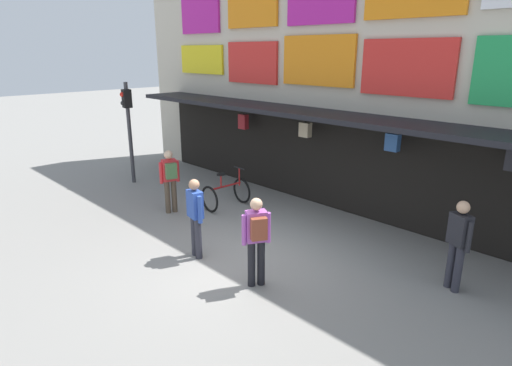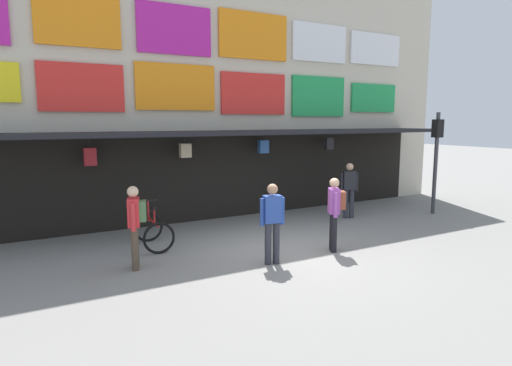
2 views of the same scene
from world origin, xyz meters
TOP-DOWN VIEW (x-y plane):
  - ground_plane at (0.00, 0.00)m, footprint 80.00×80.00m
  - shopfront at (-0.00, 4.57)m, footprint 18.00×2.60m
  - traffic_light_far at (6.30, 1.28)m, footprint 0.29×0.33m
  - bicycle_parked at (-2.57, 1.91)m, footprint 0.77×1.19m
  - pedestrian_in_red at (-3.28, 0.61)m, footprint 0.43×0.51m
  - pedestrian_in_blue at (3.48, 2.06)m, footprint 0.48×0.36m
  - pedestrian_in_purple at (-0.75, -0.45)m, footprint 0.52×0.28m
  - pedestrian_in_yellow at (0.94, -0.37)m, footprint 0.46×0.48m

SIDE VIEW (x-z plane):
  - ground_plane at x=0.00m, z-range 0.00..0.00m
  - bicycle_parked at x=-2.57m, z-range -0.13..0.92m
  - pedestrian_in_blue at x=3.48m, z-range 0.11..1.79m
  - pedestrian_in_purple at x=-0.75m, z-range 0.11..1.79m
  - pedestrian_in_red at x=-3.28m, z-range 0.14..1.82m
  - pedestrian_in_yellow at x=0.94m, z-range 0.14..1.82m
  - traffic_light_far at x=6.30m, z-range 0.54..3.74m
  - shopfront at x=0.00m, z-range -0.04..7.96m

